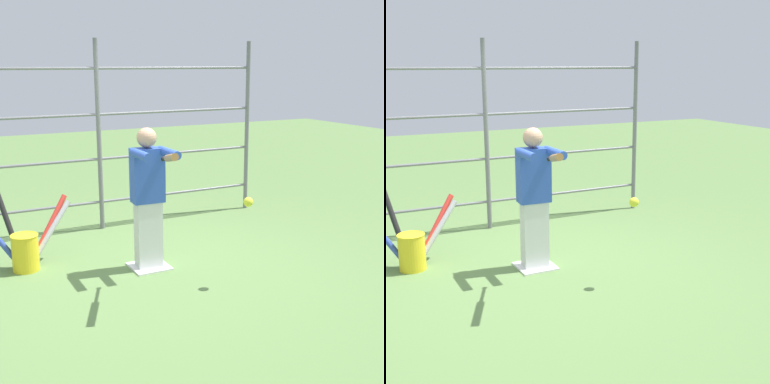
# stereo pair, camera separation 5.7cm
# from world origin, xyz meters

# --- Properties ---
(ground_plane) EXTENTS (24.00, 24.00, 0.00)m
(ground_plane) POSITION_xyz_m (0.00, 0.00, 0.00)
(ground_plane) COLOR #608447
(home_plate) EXTENTS (0.40, 0.40, 0.02)m
(home_plate) POSITION_xyz_m (0.00, 0.00, 0.01)
(home_plate) COLOR white
(home_plate) RESTS_ON ground
(fence_backstop) EXTENTS (4.63, 0.06, 2.48)m
(fence_backstop) POSITION_xyz_m (0.00, -1.60, 1.24)
(fence_backstop) COLOR slate
(fence_backstop) RESTS_ON ground
(batter) EXTENTS (0.39, 0.52, 1.53)m
(batter) POSITION_xyz_m (0.00, 0.02, 0.83)
(batter) COLOR silver
(batter) RESTS_ON ground
(baseball_bat_swinging) EXTENTS (0.29, 0.79, 0.21)m
(baseball_bat_swinging) POSITION_xyz_m (0.14, 0.86, 1.36)
(baseball_bat_swinging) COLOR black
(softball_in_flight) EXTENTS (0.10, 0.10, 0.10)m
(softball_in_flight) POSITION_xyz_m (-0.69, 0.87, 0.85)
(softball_in_flight) COLOR yellow
(bat_bucket) EXTENTS (1.08, 0.55, 0.85)m
(bat_bucket) POSITION_xyz_m (1.19, -0.58, 0.25)
(bat_bucket) COLOR yellow
(bat_bucket) RESTS_ON ground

